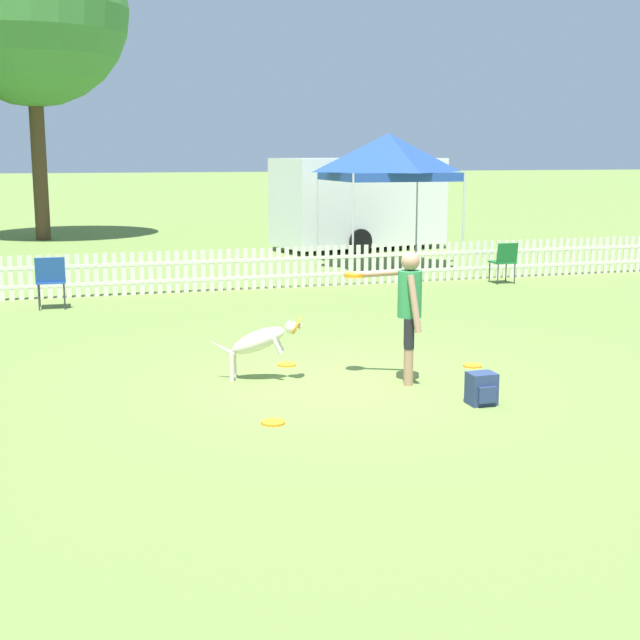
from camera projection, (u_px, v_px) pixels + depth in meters
ground_plane at (350, 383)px, 10.54m from camera, size 240.00×240.00×0.00m
handler_person at (407, 302)px, 10.38m from camera, size 0.83×0.89×1.56m
leaping_dog at (261, 341)px, 10.58m from camera, size 1.11×0.55×0.80m
frisbee_near_handler at (287, 364)px, 11.42m from camera, size 0.24×0.24×0.02m
frisbee_near_dog at (472, 366)px, 11.35m from camera, size 0.24×0.24×0.02m
frisbee_midfield at (273, 422)px, 8.96m from camera, size 0.24×0.24×0.02m
backpack_on_grass at (482, 389)px, 9.62m from camera, size 0.29×0.28×0.35m
picket_fence at (224, 270)px, 17.55m from camera, size 22.43×0.04×0.82m
folding_chair_blue_left at (505, 259)px, 18.49m from camera, size 0.46×0.48×0.86m
folding_chair_center at (51, 278)px, 15.45m from camera, size 0.52×0.54×0.92m
canopy_tent_main at (388, 157)px, 20.81m from camera, size 2.70×2.70×3.14m
equipment_trailer at (359, 202)px, 24.95m from camera, size 5.59×2.94×2.55m
tree_right_grove at (30, 8)px, 26.71m from camera, size 5.85×5.85×9.91m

